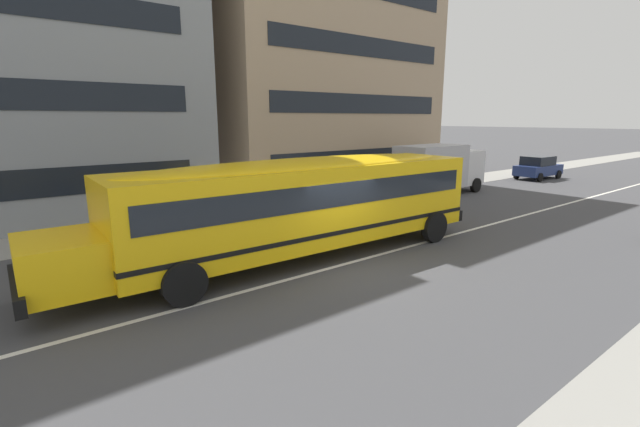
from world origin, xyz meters
The scene contains 7 objects.
ground_plane centered at (0.00, 0.00, 0.00)m, with size 400.00×400.00×0.00m, color #424244.
sidewalk_far centered at (0.00, 8.34, 0.01)m, with size 120.00×3.00×0.01m, color gray.
lane_centreline centered at (0.00, 0.00, 0.00)m, with size 110.00×0.16×0.01m, color silver.
school_bus centered at (-0.45, 1.36, 1.84)m, with size 13.94×3.53×3.10m.
parked_car_dark_blue_mid_block centered at (23.63, 5.49, 0.84)m, with size 3.96×2.00×1.64m.
box_truck centered at (12.73, 6.01, 1.54)m, with size 6.11×2.62×2.82m.
apartment_block_far_centre centered at (10.23, 16.78, 9.85)m, with size 15.31×13.94×19.70m.
Camera 1 is at (-8.19, -9.34, 4.30)m, focal length 24.53 mm.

